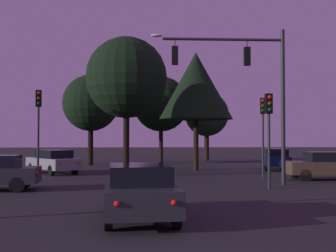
# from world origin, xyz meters

# --- Properties ---
(ground_plane) EXTENTS (168.00, 168.00, 0.00)m
(ground_plane) POSITION_xyz_m (0.00, 24.50, 0.00)
(ground_plane) COLOR black
(ground_plane) RESTS_ON ground
(traffic_signal_mast_arm) EXTENTS (6.56, 0.43, 7.58)m
(traffic_signal_mast_arm) POSITION_xyz_m (4.74, 15.10, 5.22)
(traffic_signal_mast_arm) COLOR #232326
(traffic_signal_mast_arm) RESTS_ON ground
(traffic_light_corner_left) EXTENTS (0.35, 0.38, 4.54)m
(traffic_light_corner_left) POSITION_xyz_m (6.49, 18.47, 3.21)
(traffic_light_corner_left) COLOR #232326
(traffic_light_corner_left) RESTS_ON ground
(traffic_light_corner_right) EXTENTS (0.36, 0.39, 4.85)m
(traffic_light_corner_right) POSITION_xyz_m (-5.89, 18.15, 3.41)
(traffic_light_corner_right) COLOR #232326
(traffic_light_corner_right) RESTS_ON ground
(traffic_light_median) EXTENTS (0.31, 0.36, 4.26)m
(traffic_light_median) POSITION_xyz_m (5.28, 13.35, 3.02)
(traffic_light_median) COLOR #232326
(traffic_light_median) RESTS_ON ground
(car_nearside_lane) EXTENTS (2.16, 4.65, 1.52)m
(car_nearside_lane) POSITION_xyz_m (-0.56, 6.35, 0.80)
(car_nearside_lane) COLOR #232328
(car_nearside_lane) RESTS_ON ground
(car_crossing_right) EXTENTS (4.36, 1.86, 1.52)m
(car_crossing_right) POSITION_xyz_m (9.67, 17.38, 0.79)
(car_crossing_right) COLOR #473828
(car_crossing_right) RESTS_ON ground
(car_far_lane) EXTENTS (4.08, 4.77, 1.52)m
(car_far_lane) POSITION_xyz_m (-5.97, 22.84, 0.80)
(car_far_lane) COLOR gray
(car_far_lane) RESTS_ON ground
(car_parked_lot) EXTENTS (2.82, 4.70, 1.52)m
(car_parked_lot) POSITION_xyz_m (9.48, 25.29, 0.80)
(car_parked_lot) COLOR #0F1947
(car_parked_lot) RESTS_ON ground
(tree_behind_sign) EXTENTS (5.23, 5.23, 8.39)m
(tree_behind_sign) POSITION_xyz_m (3.58, 25.11, 5.99)
(tree_behind_sign) COLOR black
(tree_behind_sign) RESTS_ON ground
(tree_left_far) EXTENTS (4.58, 4.58, 7.06)m
(tree_left_far) POSITION_xyz_m (6.60, 39.32, 4.75)
(tree_left_far) COLOR black
(tree_left_far) RESTS_ON ground
(tree_center_horizon) EXTENTS (5.22, 5.22, 8.13)m
(tree_center_horizon) POSITION_xyz_m (1.68, 35.72, 5.50)
(tree_center_horizon) COLOR black
(tree_center_horizon) RESTS_ON ground
(tree_right_cluster) EXTENTS (4.80, 4.80, 7.67)m
(tree_right_cluster) POSITION_xyz_m (-4.51, 31.89, 5.25)
(tree_right_cluster) COLOR black
(tree_right_cluster) RESTS_ON ground
(tree_lot_edge) EXTENTS (4.87, 4.87, 8.32)m
(tree_lot_edge) POSITION_xyz_m (-1.23, 20.42, 5.87)
(tree_lot_edge) COLOR black
(tree_lot_edge) RESTS_ON ground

